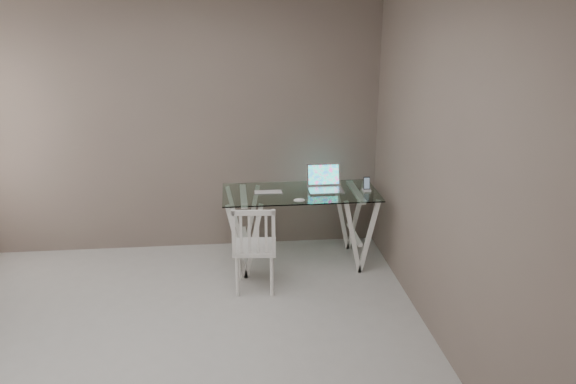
# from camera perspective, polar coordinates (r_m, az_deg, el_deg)

# --- Properties ---
(room) EXTENTS (4.50, 4.52, 2.71)m
(room) POSITION_cam_1_polar(r_m,az_deg,el_deg) (3.55, -14.63, 5.71)
(room) COLOR #ADAAA5
(room) RESTS_ON ground
(desk) EXTENTS (1.50, 0.70, 0.75)m
(desk) POSITION_cam_1_polar(r_m,az_deg,el_deg) (5.56, 1.22, -3.55)
(desk) COLOR silver
(desk) RESTS_ON ground
(chair) EXTENTS (0.41, 0.41, 0.82)m
(chair) POSITION_cam_1_polar(r_m,az_deg,el_deg) (4.97, -3.43, -5.40)
(chair) COLOR white
(chair) RESTS_ON ground
(laptop) EXTENTS (0.33, 0.30, 0.23)m
(laptop) POSITION_cam_1_polar(r_m,az_deg,el_deg) (5.52, 3.76, 0.86)
(laptop) COLOR silver
(laptop) RESTS_ON desk
(keyboard) EXTENTS (0.28, 0.12, 0.01)m
(keyboard) POSITION_cam_1_polar(r_m,az_deg,el_deg) (5.41, -2.04, -0.02)
(keyboard) COLOR silver
(keyboard) RESTS_ON desk
(mouse) EXTENTS (0.11, 0.06, 0.03)m
(mouse) POSITION_cam_1_polar(r_m,az_deg,el_deg) (5.15, 1.16, -0.84)
(mouse) COLOR white
(mouse) RESTS_ON desk
(phone_dock) EXTENTS (0.08, 0.08, 0.14)m
(phone_dock) POSITION_cam_1_polar(r_m,az_deg,el_deg) (5.50, 7.99, 0.49)
(phone_dock) COLOR white
(phone_dock) RESTS_ON desk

